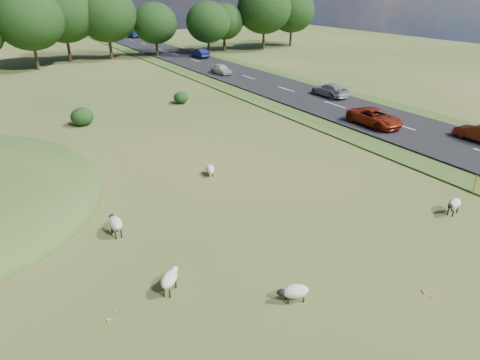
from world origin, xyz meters
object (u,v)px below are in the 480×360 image
car_1 (221,69)px  sheep_2 (454,204)px  sheep_4 (210,169)px  car_0 (375,117)px  car_4 (132,34)px  sheep_3 (294,291)px  car_2 (480,133)px  sheep_5 (115,223)px  marker_post (475,185)px  car_5 (330,90)px  sheep_1 (169,279)px  car_3 (200,53)px

car_1 → sheep_2: bearing=-101.1°
sheep_2 → sheep_4: (-8.52, 10.97, -0.19)m
car_0 → car_4: size_ratio=0.99×
sheep_2 → sheep_3: size_ratio=0.97×
car_2 → sheep_5: bearing=-2.3°
marker_post → car_5: bearing=68.9°
sheep_1 → sheep_4: size_ratio=0.97×
sheep_1 → sheep_3: size_ratio=0.89×
car_3 → sheep_5: bearing=59.8°
sheep_4 → car_4: bearing=-173.1°
car_0 → car_1: 26.65m
sheep_2 → sheep_3: sheep_2 is taller
marker_post → sheep_1: size_ratio=1.05×
car_2 → car_4: car_4 is taller
marker_post → car_2: bearing=30.8°
car_4 → car_3: bearing=90.0°
car_4 → sheep_2: bearing=82.6°
marker_post → sheep_5: (-18.76, 6.08, 0.07)m
sheep_4 → sheep_5: (-7.10, -4.02, 0.25)m
car_0 → car_4: car_4 is taller
sheep_4 → car_2: (20.00, -5.13, 0.45)m
sheep_3 → sheep_5: bearing=-41.9°
marker_post → car_5: (8.34, 21.57, 0.32)m
sheep_1 → car_3: bearing=18.2°
sheep_5 → car_1: 39.86m
sheep_1 → car_4: car_4 is taller
sheep_2 → car_5: 25.20m
sheep_3 → car_0: car_0 is taller
sheep_2 → sheep_5: (-15.62, 6.95, 0.06)m
car_0 → car_5: car_0 is taller
sheep_2 → car_4: bearing=-110.9°
marker_post → sheep_4: bearing=139.1°
sheep_3 → car_5: (22.69, 23.60, 0.47)m
sheep_1 → car_4: bearing=28.3°
car_1 → car_3: car_3 is taller
sheep_3 → car_1: bearing=-95.5°
sheep_4 → car_2: bearing=97.0°
sheep_5 → sheep_1: bearing=-173.1°
car_5 → sheep_3: bearing=46.1°
sheep_1 → marker_post: bearing=-47.4°
sheep_5 → car_0: bearing=-76.0°
car_0 → car_2: (3.80, -6.80, -0.07)m
marker_post → sheep_4: (-11.66, 10.10, -0.19)m
marker_post → sheep_1: bearing=177.3°
sheep_5 → car_1: size_ratio=0.34×
marker_post → car_0: size_ratio=0.24×
marker_post → sheep_5: size_ratio=0.91×
sheep_1 → sheep_4: (6.50, 9.23, -0.21)m
marker_post → sheep_3: marker_post is taller
car_3 → car_4: size_ratio=0.85×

